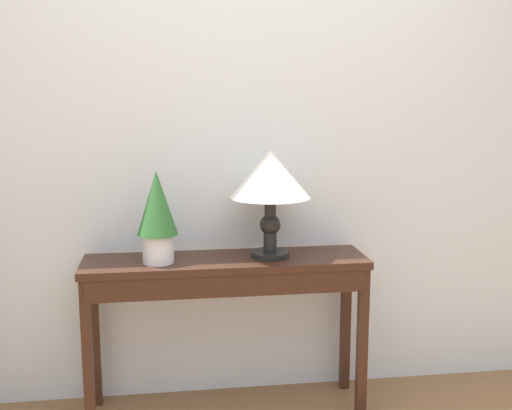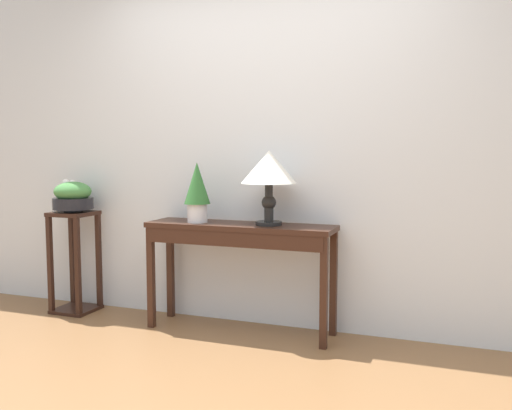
% 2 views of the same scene
% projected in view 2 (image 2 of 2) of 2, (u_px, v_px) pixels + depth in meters
% --- Properties ---
extents(back_wall_with_art, '(9.00, 0.10, 2.80)m').
position_uv_depth(back_wall_with_art, '(271.00, 131.00, 3.91)').
color(back_wall_with_art, silver).
rests_on(back_wall_with_art, ground).
extents(console_table, '(1.32, 0.34, 0.76)m').
position_uv_depth(console_table, '(239.00, 241.00, 3.76)').
color(console_table, '#381E14').
rests_on(console_table, ground).
extents(table_lamp, '(0.37, 0.37, 0.50)m').
position_uv_depth(table_lamp, '(269.00, 170.00, 3.67)').
color(table_lamp, black).
rests_on(table_lamp, console_table).
extents(potted_plant_on_console, '(0.18, 0.18, 0.42)m').
position_uv_depth(potted_plant_on_console, '(197.00, 189.00, 3.83)').
color(potted_plant_on_console, silver).
rests_on(potted_plant_on_console, console_table).
extents(pedestal_stand_left, '(0.30, 0.30, 0.79)m').
position_uv_depth(pedestal_stand_left, '(75.00, 262.00, 4.29)').
color(pedestal_stand_left, black).
rests_on(pedestal_stand_left, ground).
extents(planter_bowl_wide, '(0.31, 0.31, 0.25)m').
position_uv_depth(planter_bowl_wide, '(73.00, 196.00, 4.24)').
color(planter_bowl_wide, black).
rests_on(planter_bowl_wide, pedestal_stand_left).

